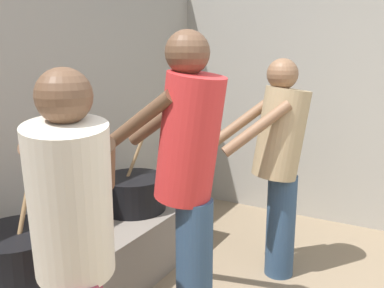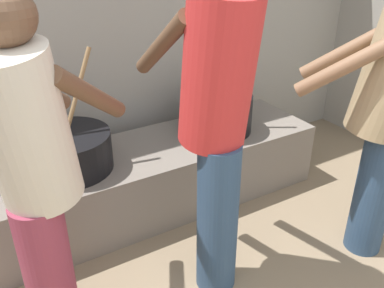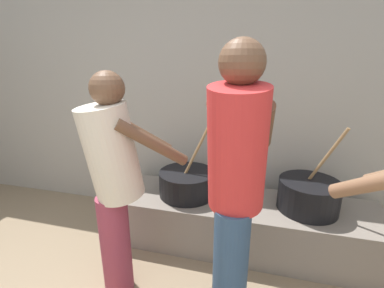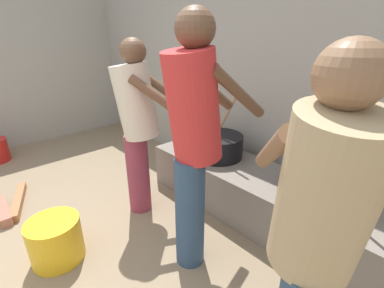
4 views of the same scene
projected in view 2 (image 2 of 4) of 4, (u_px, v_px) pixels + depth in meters
hearth_ledge at (152, 177)px, 2.72m from camera, size 2.22×0.60×0.42m
cooking_pot_main at (217, 113)px, 2.80m from camera, size 0.47×0.47×0.70m
cooking_pot_secondary at (68, 151)px, 2.36m from camera, size 0.49×0.49×0.67m
cook_in_red_shirt at (217, 110)px, 1.80m from camera, size 0.35×0.69×1.66m
cook_in_cream_shirt at (34, 170)px, 1.55m from camera, size 0.69×0.66×1.51m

